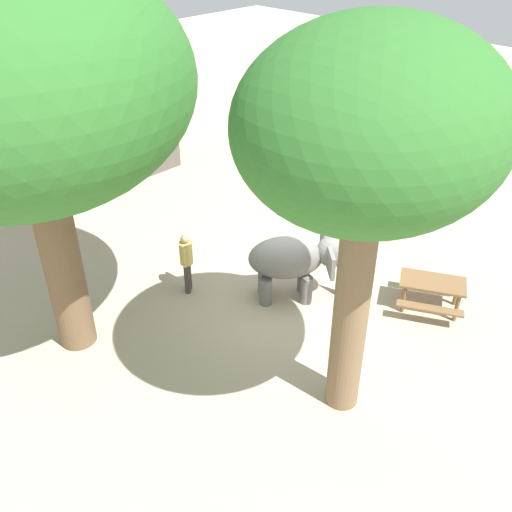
# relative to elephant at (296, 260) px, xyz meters

# --- Properties ---
(ground_plane) EXTENTS (60.00, 60.00, 0.00)m
(ground_plane) POSITION_rel_elephant_xyz_m (-0.30, 0.02, -1.07)
(ground_plane) COLOR #BAA88C
(elephant) EXTENTS (2.27, 2.23, 1.67)m
(elephant) POSITION_rel_elephant_xyz_m (0.00, 0.00, 0.00)
(elephant) COLOR slate
(elephant) RESTS_ON ground_plane
(person_handler) EXTENTS (0.42, 0.35, 1.62)m
(person_handler) POSITION_rel_elephant_xyz_m (-1.67, 2.07, -0.12)
(person_handler) COLOR #3F3833
(person_handler) RESTS_ON ground_plane
(shade_tree_main) EXTENTS (6.15, 5.64, 7.86)m
(shade_tree_main) POSITION_rel_elephant_xyz_m (-4.59, 2.40, 4.55)
(shade_tree_main) COLOR brown
(shade_tree_main) RESTS_ON ground_plane
(shade_tree_secondary) EXTENTS (4.35, 3.99, 7.18)m
(shade_tree_secondary) POSITION_rel_elephant_xyz_m (-1.93, -2.88, 4.46)
(shade_tree_secondary) COLOR brown
(shade_tree_secondary) RESTS_ON ground_plane
(wooden_bench) EXTENTS (1.44, 0.96, 0.88)m
(wooden_bench) POSITION_rel_elephant_xyz_m (4.61, 0.14, -0.60)
(wooden_bench) COLOR #9E7A51
(wooden_bench) RESTS_ON ground_plane
(picnic_table_near) EXTENTS (2.01, 2.01, 0.78)m
(picnic_table_near) POSITION_rel_elephant_xyz_m (1.88, -2.62, -0.48)
(picnic_table_near) COLOR brown
(picnic_table_near) RESTS_ON ground_plane
(market_stall_green) EXTENTS (2.50, 2.50, 2.52)m
(market_stall_green) POSITION_rel_elephant_xyz_m (-0.46, 9.10, 0.07)
(market_stall_green) COLOR #59514C
(market_stall_green) RESTS_ON ground_plane
(market_stall_red) EXTENTS (2.50, 2.50, 2.52)m
(market_stall_red) POSITION_rel_elephant_xyz_m (2.14, 9.10, 0.07)
(market_stall_red) COLOR #59514C
(market_stall_red) RESTS_ON ground_plane
(feed_bucket) EXTENTS (0.36, 0.36, 0.32)m
(feed_bucket) POSITION_rel_elephant_xyz_m (1.41, 1.86, -0.91)
(feed_bucket) COLOR gray
(feed_bucket) RESTS_ON ground_plane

